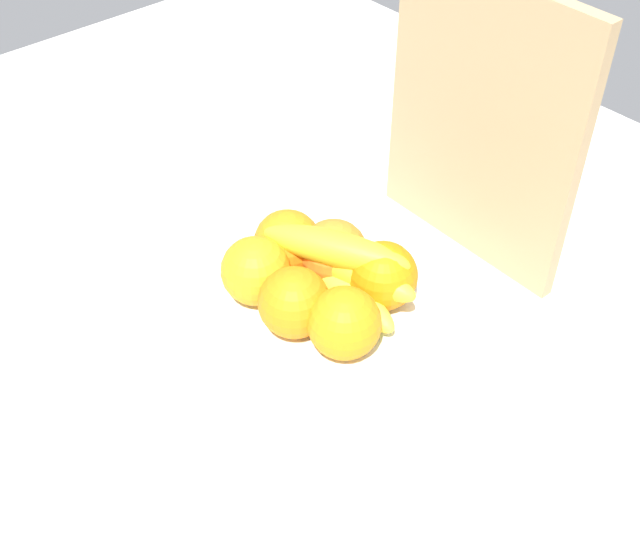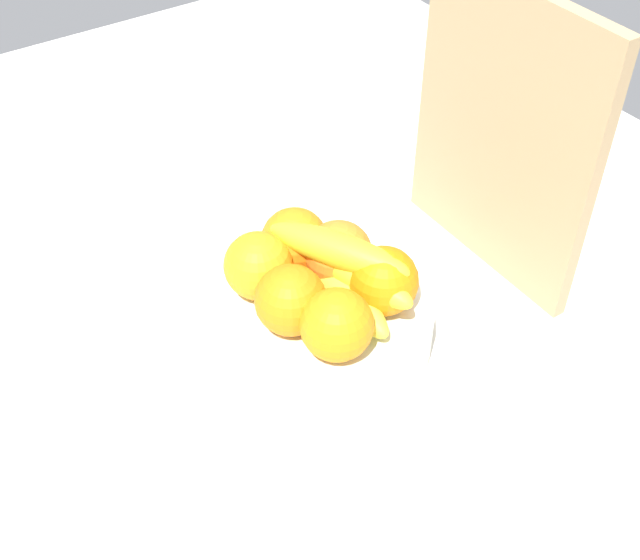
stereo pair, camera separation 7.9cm
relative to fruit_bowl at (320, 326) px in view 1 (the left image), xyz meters
The scene contains 10 objects.
ground_plane 5.29cm from the fruit_bowl, 163.18° to the left, with size 180.00×140.00×3.00cm, color silver.
fruit_bowl is the anchor object (origin of this frame).
orange_front_left 8.26cm from the fruit_bowl, 80.07° to the right, with size 7.81×7.81×7.81cm, color orange.
orange_front_right 9.87cm from the fruit_bowl, 20.04° to the right, with size 7.81×7.81×7.81cm, color orange.
orange_center 9.84cm from the fruit_bowl, 55.12° to the left, with size 7.81×7.81×7.81cm, color orange.
orange_back_left 8.45cm from the fruit_bowl, 116.22° to the left, with size 7.81×7.81×7.81cm, color orange.
orange_back_right 10.20cm from the fruit_bowl, 168.90° to the left, with size 7.81×7.81×7.81cm, color orange.
orange_top_stack 10.11cm from the fruit_bowl, 144.06° to the right, with size 7.81×7.81×7.81cm, color orange.
banana_bunch 7.89cm from the fruit_bowl, 83.85° to the left, with size 18.65×11.50×8.40cm.
cutting_board 30.82cm from the fruit_bowl, 93.15° to the left, with size 28.00×1.80×36.00cm, color tan.
Camera 1 is at (51.45, -43.80, 70.14)cm, focal length 45.70 mm.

